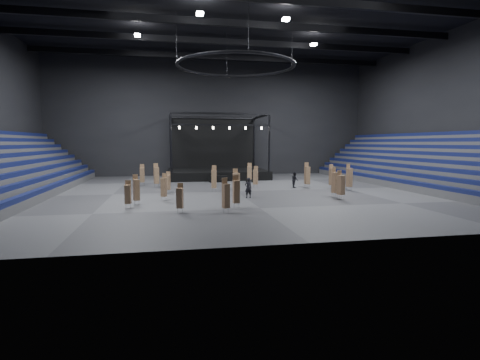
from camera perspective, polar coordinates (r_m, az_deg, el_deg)
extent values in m
plane|color=#414143|center=(39.67, -0.60, -1.73)|extent=(50.00, 50.00, 0.00)
cube|color=black|center=(41.40, -0.63, 23.81)|extent=(50.00, 42.00, 0.20)
cube|color=black|center=(60.24, -4.25, 9.35)|extent=(50.00, 0.20, 18.00)
cube|color=black|center=(19.45, 11.08, 17.11)|extent=(50.00, 0.20, 18.00)
cube|color=black|center=(50.41, 29.03, 9.39)|extent=(0.20, 42.00, 18.00)
cube|color=#464648|center=(41.54, -31.06, -1.69)|extent=(7.20, 40.00, 0.75)
cube|color=black|center=(40.46, -26.73, -0.84)|extent=(0.59, 40.00, 0.40)
cube|color=#464648|center=(41.66, -31.67, -1.19)|extent=(6.30, 40.00, 1.50)
cube|color=black|center=(40.65, -28.00, 0.19)|extent=(0.59, 40.00, 0.40)
cube|color=#464648|center=(41.78, -32.27, -0.68)|extent=(5.40, 40.00, 2.25)
cube|color=black|center=(40.86, -29.26, 1.21)|extent=(0.59, 40.00, 0.40)
cube|color=black|center=(41.11, -30.50, 2.22)|extent=(0.59, 40.00, 0.40)
cube|color=black|center=(41.40, -31.72, 3.22)|extent=(0.59, 40.00, 0.40)
cube|color=#464648|center=(48.27, 25.26, -0.51)|extent=(7.20, 40.00, 0.75)
cube|color=black|center=(46.36, 22.01, 0.10)|extent=(0.59, 40.00, 0.40)
cube|color=#464648|center=(48.50, 25.71, -0.05)|extent=(6.30, 40.00, 1.50)
cube|color=black|center=(46.79, 22.97, 1.04)|extent=(0.59, 40.00, 0.40)
cube|color=#464648|center=(48.74, 26.15, 0.40)|extent=(5.40, 40.00, 2.25)
cube|color=black|center=(47.25, 23.91, 1.95)|extent=(0.59, 40.00, 0.40)
cube|color=#464648|center=(48.98, 26.59, 0.84)|extent=(4.50, 40.00, 3.00)
cube|color=black|center=(47.73, 24.83, 2.85)|extent=(0.59, 40.00, 0.40)
cube|color=#464648|center=(49.23, 27.02, 1.28)|extent=(3.60, 40.00, 3.75)
cube|color=black|center=(48.24, 25.74, 3.73)|extent=(0.59, 40.00, 0.40)
cube|color=#464648|center=(49.49, 27.45, 1.72)|extent=(2.70, 40.00, 4.50)
cube|color=black|center=(48.77, 26.63, 4.59)|extent=(0.59, 40.00, 0.40)
cube|color=#464648|center=(49.75, 27.88, 2.15)|extent=(1.80, 40.00, 5.25)
cube|color=black|center=(49.32, 27.50, 5.43)|extent=(0.59, 40.00, 0.40)
cube|color=#464648|center=(50.01, 28.30, 2.57)|extent=(0.90, 40.00, 6.00)
cube|color=black|center=(49.90, 28.36, 6.24)|extent=(0.59, 40.00, 0.40)
cube|color=black|center=(54.84, -3.51, 0.94)|extent=(14.00, 10.00, 1.20)
cube|color=black|center=(59.42, -4.14, 5.74)|extent=(13.30, 0.30, 8.00)
cylinder|color=black|center=(49.60, -10.46, 5.56)|extent=(0.24, 0.24, 7.80)
cylinder|color=black|center=(58.80, -10.54, 5.56)|extent=(0.24, 0.24, 7.80)
cylinder|color=black|center=(51.45, 4.48, 5.64)|extent=(0.24, 0.24, 7.80)
cylinder|color=black|center=(60.37, 2.15, 5.65)|extent=(0.24, 0.24, 7.80)
cube|color=black|center=(50.25, -2.88, 10.10)|extent=(13.40, 0.25, 0.25)
cube|color=black|center=(59.35, -4.14, 9.41)|extent=(13.40, 0.25, 0.25)
cube|color=black|center=(50.16, -2.87, 8.39)|extent=(13.40, 0.20, 0.20)
cylinder|color=white|center=(49.66, -9.22, 7.89)|extent=(0.24, 0.24, 0.35)
cylinder|color=white|center=(49.78, -6.67, 7.92)|extent=(0.24, 0.24, 0.35)
cylinder|color=white|center=(50.00, -4.13, 7.93)|extent=(0.24, 0.24, 0.35)
cylinder|color=white|center=(50.31, -1.61, 7.93)|extent=(0.24, 0.24, 0.35)
cylinder|color=white|center=(50.71, 0.86, 7.92)|extent=(0.24, 0.24, 0.35)
cylinder|color=white|center=(51.20, 3.30, 7.89)|extent=(0.24, 0.24, 0.35)
torus|color=black|center=(40.12, -0.62, 17.01)|extent=(12.30, 12.30, 0.30)
cylinder|color=black|center=(42.15, 7.94, 19.89)|extent=(0.04, 0.04, 5.00)
cylinder|color=black|center=(46.43, -2.02, 18.59)|extent=(0.04, 0.04, 5.00)
cylinder|color=black|center=(40.08, -9.67, 20.61)|extent=(0.04, 0.04, 5.00)
cylinder|color=black|center=(35.03, 1.29, 22.92)|extent=(0.04, 0.04, 5.00)
cube|color=black|center=(41.16, -0.62, 22.75)|extent=(49.00, 0.35, 0.70)
cube|color=black|center=(47.80, -2.23, 20.32)|extent=(49.00, 0.35, 0.70)
cube|color=black|center=(55.50, -3.55, 18.24)|extent=(49.00, 0.35, 0.70)
cube|color=white|center=(44.32, -15.35, 20.50)|extent=(0.60, 0.60, 0.25)
cube|color=white|center=(47.40, 11.16, 19.59)|extent=(0.60, 0.60, 0.25)
cube|color=white|center=(36.68, -6.13, 23.89)|extent=(0.60, 0.60, 0.25)
cube|color=white|center=(38.19, 6.99, 23.14)|extent=(0.60, 0.60, 0.25)
cube|color=black|center=(48.94, -3.89, 0.20)|extent=(1.51, 1.11, 0.91)
cube|color=black|center=(49.03, -2.72, 0.18)|extent=(1.33, 0.77, 0.85)
cube|color=black|center=(48.93, 1.69, 0.15)|extent=(1.34, 0.88, 0.82)
cylinder|color=silver|center=(30.48, -17.03, -3.88)|extent=(0.03, 0.03, 0.38)
cylinder|color=silver|center=(30.83, -16.97, -3.77)|extent=(0.03, 0.03, 0.38)
cylinder|color=silver|center=(30.44, -16.37, -3.87)|extent=(0.03, 0.03, 0.38)
cylinder|color=silver|center=(30.80, -16.30, -3.76)|extent=(0.03, 0.03, 0.38)
cube|color=#9F7D58|center=(30.50, -16.72, -2.10)|extent=(0.49, 0.49, 1.48)
cube|color=#9F7D58|center=(30.60, -16.68, -0.77)|extent=(0.44, 0.10, 0.81)
cylinder|color=silver|center=(32.03, -15.80, -3.39)|extent=(0.03, 0.03, 0.37)
cylinder|color=silver|center=(32.37, -15.75, -3.30)|extent=(0.03, 0.03, 0.37)
cylinder|color=silver|center=(32.00, -15.18, -3.39)|extent=(0.03, 0.03, 0.37)
cylinder|color=silver|center=(32.34, -15.13, -3.29)|extent=(0.03, 0.03, 0.37)
cube|color=#9F7D58|center=(32.04, -15.51, -1.48)|extent=(0.59, 0.59, 1.74)
cube|color=#9F7D58|center=(32.12, -15.67, 0.00)|extent=(0.41, 0.23, 0.96)
cylinder|color=silver|center=(45.98, -14.92, -0.63)|extent=(0.03, 0.03, 0.43)
cylinder|color=silver|center=(46.39, -14.88, -0.58)|extent=(0.03, 0.03, 0.43)
cylinder|color=silver|center=(45.96, -14.41, -0.62)|extent=(0.03, 0.03, 0.43)
cylinder|color=silver|center=(46.36, -14.38, -0.57)|extent=(0.03, 0.03, 0.43)
cube|color=#9F7D58|center=(46.07, -14.68, 0.74)|extent=(0.52, 0.52, 1.73)
cube|color=#9F7D58|center=(46.22, -14.69, 1.77)|extent=(0.50, 0.07, 0.95)
cylinder|color=silver|center=(47.81, 1.25, -0.20)|extent=(0.03, 0.03, 0.46)
cylinder|color=silver|center=(48.23, 1.14, -0.14)|extent=(0.03, 0.03, 0.46)
cylinder|color=silver|center=(47.90, 1.76, -0.19)|extent=(0.03, 0.03, 0.46)
cylinder|color=silver|center=(48.32, 1.64, -0.13)|extent=(0.03, 0.03, 0.46)
cube|color=#9F7D58|center=(47.97, 1.45, 1.12)|extent=(0.67, 0.67, 1.70)
cube|color=#9F7D58|center=(48.14, 1.47, 2.09)|extent=(0.52, 0.21, 0.93)
cylinder|color=silver|center=(39.08, -4.22, -1.56)|extent=(0.03, 0.03, 0.41)
cylinder|color=silver|center=(39.47, -4.29, -1.49)|extent=(0.03, 0.03, 0.41)
cylinder|color=silver|center=(39.13, -3.66, -1.55)|extent=(0.03, 0.03, 0.41)
cylinder|color=silver|center=(39.51, -3.73, -1.48)|extent=(0.03, 0.03, 0.41)
cube|color=#9F7D58|center=(39.17, -3.99, 0.16)|extent=(0.59, 0.59, 1.90)
cube|color=#9F7D58|center=(39.30, -3.96, 1.49)|extent=(0.47, 0.17, 1.04)
cylinder|color=silver|center=(36.28, 14.10, -2.27)|extent=(0.03, 0.03, 0.41)
cylinder|color=silver|center=(36.63, 13.84, -2.19)|extent=(0.03, 0.03, 0.41)
cylinder|color=silver|center=(36.45, 14.65, -2.25)|extent=(0.03, 0.03, 0.41)
cylinder|color=silver|center=(36.80, 14.39, -2.17)|extent=(0.03, 0.03, 0.41)
cube|color=#9F7D58|center=(36.40, 14.29, -0.39)|extent=(0.64, 0.64, 1.94)
cube|color=#9F7D58|center=(36.46, 14.09, 1.08)|extent=(0.46, 0.23, 1.07)
cylinder|color=silver|center=(41.72, 16.15, -1.30)|extent=(0.03, 0.03, 0.42)
cylinder|color=silver|center=(42.07, 15.91, -1.24)|extent=(0.03, 0.03, 0.42)
cylinder|color=silver|center=(41.90, 16.64, -1.29)|extent=(0.03, 0.03, 0.42)
cylinder|color=silver|center=(42.26, 16.39, -1.22)|extent=(0.03, 0.03, 0.42)
cube|color=#9F7D58|center=(41.87, 16.32, 0.37)|extent=(0.62, 0.62, 1.98)
cube|color=#9F7D58|center=(41.94, 16.16, 1.67)|extent=(0.48, 0.19, 1.09)
cylinder|color=silver|center=(42.42, 2.19, -0.97)|extent=(0.03, 0.03, 0.41)
cylinder|color=silver|center=(42.80, 2.07, -0.91)|extent=(0.03, 0.03, 0.41)
cylinder|color=silver|center=(42.51, 2.70, -0.96)|extent=(0.03, 0.03, 0.41)
cylinder|color=silver|center=(42.89, 2.58, -0.90)|extent=(0.03, 0.03, 0.41)
cube|color=#9F7D58|center=(42.55, 2.39, 0.46)|extent=(0.65, 0.65, 1.68)
cube|color=#9F7D58|center=(42.69, 2.44, 1.54)|extent=(0.46, 0.25, 0.92)
cylinder|color=silver|center=(27.59, -9.48, -4.70)|extent=(0.03, 0.03, 0.36)
cylinder|color=silver|center=(27.93, -9.50, -4.57)|extent=(0.03, 0.03, 0.36)
cylinder|color=silver|center=(27.60, -8.76, -4.68)|extent=(0.03, 0.03, 0.36)
cylinder|color=silver|center=(27.94, -8.78, -4.56)|extent=(0.03, 0.03, 0.36)
cube|color=#9F7D58|center=(27.62, -9.16, -2.74)|extent=(0.55, 0.55, 1.48)
cube|color=#9F7D58|center=(27.70, -9.08, -1.28)|extent=(0.42, 0.18, 0.81)
cylinder|color=silver|center=(43.20, 10.03, -0.93)|extent=(0.03, 0.03, 0.43)
cylinder|color=silver|center=(43.58, 9.84, -0.87)|extent=(0.03, 0.03, 0.43)
cylinder|color=silver|center=(43.35, 10.53, -0.91)|extent=(0.03, 0.03, 0.43)
cylinder|color=silver|center=(43.72, 10.33, -0.86)|extent=(0.03, 0.03, 0.43)
cube|color=#9F7D58|center=(43.34, 10.21, 0.69)|extent=(0.58, 0.58, 1.98)
cube|color=#9F7D58|center=(43.46, 10.09, 1.95)|extent=(0.49, 0.13, 1.09)
cylinder|color=silver|center=(34.90, 14.93, -2.58)|extent=(0.03, 0.03, 0.44)
cylinder|color=silver|center=(35.27, 14.63, -2.48)|extent=(0.03, 0.03, 0.44)
cylinder|color=silver|center=(35.08, 15.55, -2.55)|extent=(0.03, 0.03, 0.44)
cylinder|color=silver|center=(35.45, 15.24, -2.46)|extent=(0.03, 0.03, 0.44)
cube|color=#9F7D58|center=(35.04, 15.13, -0.73)|extent=(0.69, 0.69, 1.77)
cube|color=#9F7D58|center=(35.11, 14.90, 0.65)|extent=(0.50, 0.25, 0.97)
cylinder|color=silver|center=(42.88, 13.67, -1.06)|extent=(0.03, 0.03, 0.42)
cylinder|color=silver|center=(43.24, 13.45, -1.00)|extent=(0.03, 0.03, 0.42)
cylinder|color=silver|center=(43.05, 14.15, -1.04)|extent=(0.03, 0.03, 0.42)
cylinder|color=silver|center=(43.41, 13.93, -0.98)|extent=(0.03, 0.03, 0.42)
cube|color=#9F7D58|center=(43.03, 13.84, 0.49)|extent=(0.55, 0.55, 1.86)
cube|color=#9F7D58|center=(43.14, 13.72, 1.67)|extent=(0.48, 0.11, 1.02)
cylinder|color=silver|center=(38.62, -11.20, -1.77)|extent=(0.03, 0.03, 0.37)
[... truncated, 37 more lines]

